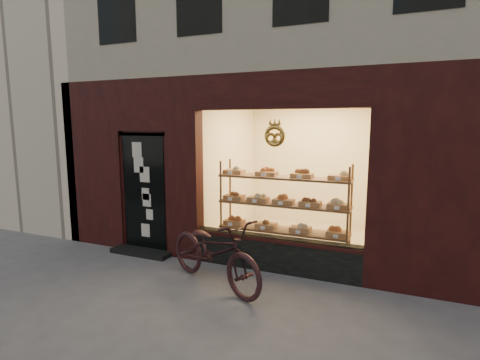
% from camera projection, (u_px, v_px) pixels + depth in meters
% --- Properties ---
extents(ground, '(90.00, 90.00, 0.00)m').
position_uv_depth(ground, '(180.00, 331.00, 4.25)').
color(ground, '#535255').
extents(neighbor_left, '(12.00, 7.00, 9.00)m').
position_uv_depth(neighbor_left, '(17.00, 57.00, 12.30)').
color(neighbor_left, beige).
rests_on(neighbor_left, ground).
extents(display_shelf, '(2.20, 0.45, 1.70)m').
position_uv_depth(display_shelf, '(283.00, 212.00, 6.27)').
color(display_shelf, brown).
rests_on(display_shelf, ground).
extents(bicycle, '(2.06, 1.43, 1.02)m').
position_uv_depth(bicycle, '(214.00, 251.00, 5.38)').
color(bicycle, black).
rests_on(bicycle, ground).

